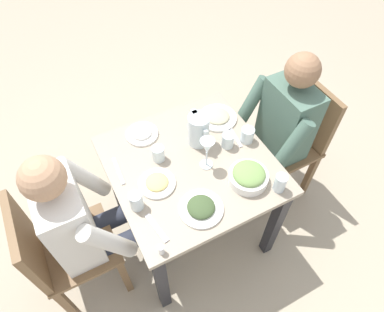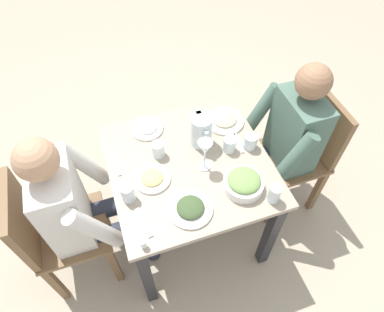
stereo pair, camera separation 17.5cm
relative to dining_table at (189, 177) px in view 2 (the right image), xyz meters
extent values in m
plane|color=tan|center=(0.00, 0.00, -0.61)|extent=(8.00, 8.00, 0.00)
cube|color=gray|center=(0.00, 0.00, 0.12)|extent=(0.85, 0.85, 0.03)
cube|color=#232328|center=(-0.37, -0.37, -0.25)|extent=(0.06, 0.06, 0.71)
cube|color=#232328|center=(0.37, -0.37, -0.25)|extent=(0.06, 0.06, 0.71)
cube|color=#232328|center=(-0.37, 0.37, -0.25)|extent=(0.06, 0.06, 0.71)
cube|color=#232328|center=(0.37, 0.37, -0.25)|extent=(0.06, 0.06, 0.71)
cube|color=brown|center=(-0.14, -0.88, -0.39)|extent=(0.04, 0.04, 0.44)
cube|color=brown|center=(0.20, -0.88, -0.39)|extent=(0.04, 0.04, 0.44)
cube|color=brown|center=(-0.14, -0.54, -0.39)|extent=(0.04, 0.04, 0.44)
cube|color=brown|center=(0.20, -0.54, -0.39)|extent=(0.04, 0.04, 0.44)
cube|color=brown|center=(0.03, -0.71, -0.15)|extent=(0.40, 0.40, 0.03)
cube|color=brown|center=(0.03, -0.89, 0.07)|extent=(0.38, 0.04, 0.42)
cube|color=brown|center=(0.13, 0.88, -0.39)|extent=(0.04, 0.04, 0.44)
cube|color=brown|center=(-0.21, 0.88, -0.39)|extent=(0.04, 0.04, 0.44)
cube|color=brown|center=(0.13, 0.54, -0.39)|extent=(0.04, 0.04, 0.44)
cube|color=brown|center=(-0.21, 0.54, -0.39)|extent=(0.04, 0.04, 0.44)
cube|color=brown|center=(-0.04, 0.71, -0.15)|extent=(0.40, 0.40, 0.03)
cube|color=brown|center=(-0.04, 0.89, 0.07)|extent=(0.38, 0.04, 0.42)
cube|color=silver|center=(0.03, -0.68, 0.11)|extent=(0.32, 0.20, 0.50)
sphere|color=tan|center=(0.03, -0.68, 0.48)|extent=(0.19, 0.19, 0.19)
cylinder|color=#2D3342|center=(-0.06, -0.49, -0.17)|extent=(0.11, 0.38, 0.11)
cylinder|color=#2D3342|center=(-0.06, -0.30, -0.38)|extent=(0.10, 0.10, 0.47)
cylinder|color=silver|center=(-0.17, -0.54, 0.13)|extent=(0.08, 0.23, 0.37)
cylinder|color=#2D3342|center=(0.11, -0.49, -0.17)|extent=(0.11, 0.38, 0.11)
cylinder|color=#2D3342|center=(0.11, -0.30, -0.38)|extent=(0.10, 0.10, 0.47)
cylinder|color=silver|center=(0.23, -0.54, 0.13)|extent=(0.08, 0.23, 0.37)
cube|color=#4C6B5B|center=(-0.04, 0.68, 0.11)|extent=(0.32, 0.20, 0.50)
sphere|color=#936B4C|center=(-0.04, 0.68, 0.48)|extent=(0.19, 0.19, 0.19)
cylinder|color=#2D3342|center=(0.05, 0.49, -0.17)|extent=(0.11, 0.38, 0.11)
cylinder|color=#2D3342|center=(0.05, 0.30, -0.38)|extent=(0.10, 0.10, 0.47)
cylinder|color=#4C6B5B|center=(0.16, 0.54, 0.13)|extent=(0.08, 0.23, 0.37)
cylinder|color=#2D3342|center=(-0.12, 0.49, -0.17)|extent=(0.11, 0.38, 0.11)
cylinder|color=#2D3342|center=(-0.12, 0.30, -0.38)|extent=(0.10, 0.10, 0.47)
cylinder|color=#4C6B5B|center=(-0.24, 0.54, 0.13)|extent=(0.08, 0.23, 0.37)
cylinder|color=silver|center=(-0.12, 0.11, 0.23)|extent=(0.12, 0.12, 0.19)
cube|color=silver|center=(-0.04, 0.11, 0.24)|extent=(0.02, 0.02, 0.11)
cube|color=silver|center=(-0.17, 0.11, 0.31)|extent=(0.04, 0.03, 0.02)
cylinder|color=white|center=(0.23, 0.21, 0.16)|extent=(0.20, 0.20, 0.05)
ellipsoid|color=#759951|center=(0.23, 0.21, 0.20)|extent=(0.17, 0.17, 0.06)
cylinder|color=white|center=(0.27, -0.09, 0.14)|extent=(0.22, 0.22, 0.01)
ellipsoid|color=#3D512D|center=(0.27, -0.09, 0.16)|extent=(0.14, 0.14, 0.04)
cylinder|color=white|center=(-0.31, -0.15, 0.14)|extent=(0.19, 0.19, 0.01)
ellipsoid|color=white|center=(-0.31, -0.15, 0.16)|extent=(0.12, 0.12, 0.03)
cylinder|color=white|center=(-0.22, 0.30, 0.14)|extent=(0.23, 0.23, 0.01)
ellipsoid|color=#B7AD89|center=(-0.22, 0.30, 0.16)|extent=(0.14, 0.14, 0.03)
cylinder|color=white|center=(0.04, -0.22, 0.14)|extent=(0.19, 0.19, 0.01)
ellipsoid|color=#E0C670|center=(0.04, -0.22, 0.16)|extent=(0.12, 0.12, 0.03)
cylinder|color=silver|center=(0.35, 0.32, 0.19)|extent=(0.06, 0.06, 0.10)
cylinder|color=silver|center=(0.11, -0.35, 0.19)|extent=(0.07, 0.07, 0.10)
cylinder|color=silver|center=(-0.02, 0.24, 0.18)|extent=(0.07, 0.07, 0.09)
cylinder|color=silver|center=(0.00, 0.35, 0.18)|extent=(0.07, 0.07, 0.09)
cylinder|color=silver|center=(-0.11, -0.14, 0.18)|extent=(0.07, 0.07, 0.09)
cylinder|color=silver|center=(0.05, 0.07, 0.14)|extent=(0.07, 0.07, 0.01)
cylinder|color=silver|center=(0.05, 0.07, 0.19)|extent=(0.01, 0.01, 0.10)
cone|color=silver|center=(0.05, 0.07, 0.29)|extent=(0.08, 0.08, 0.09)
cylinder|color=white|center=(0.38, -0.34, 0.16)|extent=(0.03, 0.03, 0.04)
cylinder|color=#B2B2B7|center=(0.38, -0.34, 0.18)|extent=(0.03, 0.03, 0.01)
cube|color=silver|center=(-0.17, 0.32, 0.14)|extent=(0.17, 0.08, 0.01)
cube|color=silver|center=(-0.13, -0.36, 0.14)|extent=(0.19, 0.03, 0.01)
cube|color=silver|center=(0.27, -0.32, 0.14)|extent=(0.17, 0.05, 0.01)
cube|color=silver|center=(-0.06, 0.31, 0.14)|extent=(0.19, 0.04, 0.01)
camera|label=1|loc=(0.98, -0.51, 1.60)|focal=32.00mm
camera|label=2|loc=(1.05, -0.34, 1.60)|focal=32.00mm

